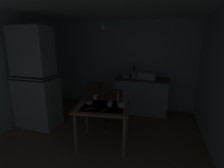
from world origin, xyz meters
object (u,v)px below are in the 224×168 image
(hutch_cabinet, at_px, (35,82))
(dining_table, at_px, (103,112))
(mixing_bowl_counter, at_px, (126,76))
(chair_by_counter, at_px, (96,98))
(glass_bottle, at_px, (118,98))
(serving_bowl_wide, at_px, (89,102))
(sink_basin, at_px, (147,76))
(mug_tall, at_px, (125,101))
(chair_far_side, at_px, (113,107))
(hand_pump, at_px, (134,71))

(hutch_cabinet, relative_size, dining_table, 2.07)
(mixing_bowl_counter, bearing_deg, dining_table, -91.02)
(chair_by_counter, distance_m, glass_bottle, 1.26)
(hutch_cabinet, height_order, serving_bowl_wide, hutch_cabinet)
(sink_basin, height_order, mug_tall, sink_basin)
(chair_far_side, bearing_deg, chair_by_counter, 141.84)
(chair_far_side, bearing_deg, serving_bowl_wide, -117.20)
(mixing_bowl_counter, relative_size, mug_tall, 2.94)
(hutch_cabinet, xyz_separation_m, sink_basin, (2.18, 1.42, -0.01))
(hutch_cabinet, distance_m, serving_bowl_wide, 1.38)
(dining_table, relative_size, chair_by_counter, 1.14)
(hand_pump, distance_m, mixing_bowl_counter, 0.25)
(sink_basin, distance_m, mixing_bowl_counter, 0.53)
(hand_pump, xyz_separation_m, glass_bottle, (0.01, -1.56, -0.23))
(hand_pump, relative_size, glass_bottle, 1.44)
(hand_pump, xyz_separation_m, mixing_bowl_counter, (-0.19, -0.10, -0.12))
(serving_bowl_wide, xyz_separation_m, glass_bottle, (0.50, 0.12, 0.09))
(sink_basin, xyz_separation_m, mixing_bowl_counter, (-0.53, -0.05, -0.03))
(mixing_bowl_counter, distance_m, chair_by_counter, 0.95)
(mixing_bowl_counter, bearing_deg, hand_pump, 26.57)
(chair_far_side, xyz_separation_m, serving_bowl_wide, (-0.29, -0.56, 0.27))
(sink_basin, xyz_separation_m, dining_table, (-0.56, -1.68, -0.36))
(dining_table, distance_m, mug_tall, 0.44)
(mug_tall, distance_m, glass_bottle, 0.16)
(sink_basin, distance_m, hand_pump, 0.35)
(chair_far_side, bearing_deg, hutch_cabinet, -168.02)
(sink_basin, distance_m, mug_tall, 1.47)
(dining_table, height_order, serving_bowl_wide, serving_bowl_wide)
(hutch_cabinet, bearing_deg, mixing_bowl_counter, 39.76)
(dining_table, bearing_deg, chair_by_counter, 118.44)
(chair_far_side, height_order, chair_by_counter, chair_far_side)
(serving_bowl_wide, bearing_deg, sink_basin, 62.87)
(dining_table, relative_size, glass_bottle, 3.77)
(mug_tall, xyz_separation_m, glass_bottle, (-0.10, -0.08, 0.08))
(serving_bowl_wide, distance_m, mug_tall, 0.64)
(hutch_cabinet, bearing_deg, chair_far_side, 11.98)
(mug_tall, bearing_deg, chair_far_side, 132.11)
(dining_table, distance_m, chair_far_side, 0.62)
(hutch_cabinet, distance_m, sink_basin, 2.60)
(chair_far_side, xyz_separation_m, chair_by_counter, (-0.59, 0.46, 0.00))
(dining_table, bearing_deg, mixing_bowl_counter, 88.98)
(serving_bowl_wide, relative_size, mug_tall, 1.86)
(glass_bottle, bearing_deg, hutch_cabinet, 177.06)
(mixing_bowl_counter, distance_m, dining_table, 1.66)
(hutch_cabinet, relative_size, mixing_bowl_counter, 10.51)
(dining_table, bearing_deg, glass_bottle, 35.95)
(chair_by_counter, height_order, glass_bottle, glass_bottle)
(mixing_bowl_counter, distance_m, chair_far_side, 1.13)
(hand_pump, relative_size, chair_far_side, 0.43)
(hand_pump, bearing_deg, mug_tall, -85.71)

